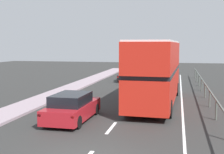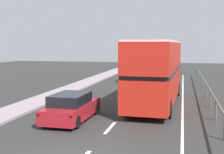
{
  "view_description": "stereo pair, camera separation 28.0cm",
  "coord_description": "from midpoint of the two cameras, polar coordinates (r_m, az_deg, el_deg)",
  "views": [
    {
      "loc": [
        3.06,
        -9.45,
        3.96
      ],
      "look_at": [
        -0.82,
        8.53,
        2.03
      ],
      "focal_mm": 49.18,
      "sensor_mm": 36.0,
      "label": 1
    },
    {
      "loc": [
        3.34,
        -9.39,
        3.96
      ],
      "look_at": [
        -0.82,
        8.53,
        2.03
      ],
      "focal_mm": 49.18,
      "sensor_mm": 36.0,
      "label": 2
    }
  ],
  "objects": [
    {
      "name": "bridge_side_railing",
      "position": [
        18.77,
        17.83,
        -3.75
      ],
      "size": [
        0.1,
        42.0,
        1.09
      ],
      "color": "#4E554D",
      "rests_on": "ground"
    },
    {
      "name": "lane_paint_markings",
      "position": [
        18.86,
        8.35,
        -6.2
      ],
      "size": [
        3.53,
        46.0,
        0.01
      ],
      "color": "silver",
      "rests_on": "ground"
    },
    {
      "name": "sedan_car_ahead",
      "position": [
        33.6,
        2.88,
        0.33
      ],
      "size": [
        1.88,
        4.11,
        1.38
      ],
      "rotation": [
        0.0,
        0.0,
        -0.02
      ],
      "color": "black",
      "rests_on": "ground"
    },
    {
      "name": "double_decker_bus_red",
      "position": [
        20.55,
        7.8,
        1.19
      ],
      "size": [
        3.0,
        10.77,
        4.22
      ],
      "rotation": [
        0.0,
        0.0,
        -0.04
      ],
      "color": "red",
      "rests_on": "ground"
    },
    {
      "name": "hatchback_car_near",
      "position": [
        16.3,
        -7.91,
        -5.64
      ],
      "size": [
        1.92,
        4.48,
        1.45
      ],
      "rotation": [
        0.0,
        0.0,
        -0.02
      ],
      "color": "maroon",
      "rests_on": "ground"
    }
  ]
}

